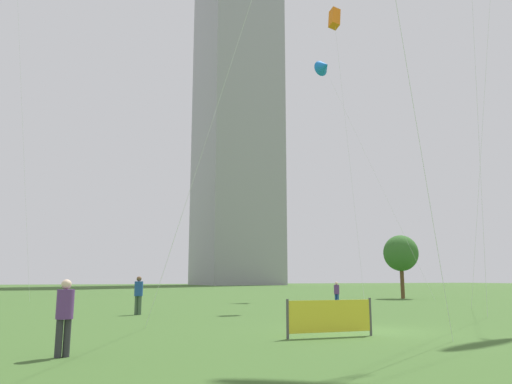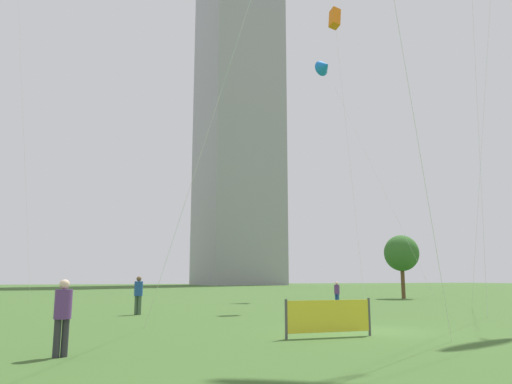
{
  "view_description": "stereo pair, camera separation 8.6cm",
  "coord_description": "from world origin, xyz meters",
  "px_view_note": "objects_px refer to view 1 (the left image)",
  "views": [
    {
      "loc": [
        -9.86,
        -14.66,
        1.78
      ],
      "look_at": [
        0.31,
        11.59,
        6.77
      ],
      "focal_mm": 34.17,
      "sensor_mm": 36.0,
      "label": 1
    },
    {
      "loc": [
        -9.78,
        -14.69,
        1.78
      ],
      "look_at": [
        0.31,
        11.59,
        6.77
      ],
      "focal_mm": 34.17,
      "sensor_mm": 36.0,
      "label": 2
    }
  ],
  "objects_px": {
    "park_tree_0": "(401,253)",
    "event_banner": "(330,316)",
    "person_standing_0": "(337,292)",
    "kite_flying_4": "(324,67)",
    "kite_flying_6": "(334,19)",
    "person_standing_2": "(65,312)",
    "distant_highrise_0": "(237,92)",
    "person_standing_1": "(139,292)"
  },
  "relations": [
    {
      "from": "distant_highrise_0",
      "to": "kite_flying_6",
      "type": "bearing_deg",
      "value": -108.78
    },
    {
      "from": "person_standing_0",
      "to": "distant_highrise_0",
      "type": "relative_size",
      "value": 0.01
    },
    {
      "from": "park_tree_0",
      "to": "event_banner",
      "type": "relative_size",
      "value": 1.92
    },
    {
      "from": "kite_flying_6",
      "to": "event_banner",
      "type": "bearing_deg",
      "value": -122.32
    },
    {
      "from": "park_tree_0",
      "to": "person_standing_0",
      "type": "bearing_deg",
      "value": -144.9
    },
    {
      "from": "kite_flying_4",
      "to": "distant_highrise_0",
      "type": "relative_size",
      "value": 0.22
    },
    {
      "from": "person_standing_0",
      "to": "distant_highrise_0",
      "type": "height_order",
      "value": "distant_highrise_0"
    },
    {
      "from": "kite_flying_4",
      "to": "person_standing_0",
      "type": "bearing_deg",
      "value": -117.88
    },
    {
      "from": "person_standing_1",
      "to": "person_standing_0",
      "type": "bearing_deg",
      "value": -129.29
    },
    {
      "from": "person_standing_2",
      "to": "distant_highrise_0",
      "type": "xyz_separation_m",
      "value": [
        43.11,
        113.94,
        53.71
      ]
    },
    {
      "from": "person_standing_0",
      "to": "kite_flying_4",
      "type": "bearing_deg",
      "value": -56.41
    },
    {
      "from": "person_standing_2",
      "to": "distant_highrise_0",
      "type": "relative_size",
      "value": 0.02
    },
    {
      "from": "kite_flying_4",
      "to": "kite_flying_6",
      "type": "xyz_separation_m",
      "value": [
        -5.15,
        -10.82,
        -1.56
      ]
    },
    {
      "from": "person_standing_0",
      "to": "person_standing_1",
      "type": "relative_size",
      "value": 0.83
    },
    {
      "from": "person_standing_1",
      "to": "person_standing_2",
      "type": "height_order",
      "value": "person_standing_1"
    },
    {
      "from": "person_standing_0",
      "to": "kite_flying_4",
      "type": "distance_m",
      "value": 26.04
    },
    {
      "from": "park_tree_0",
      "to": "event_banner",
      "type": "distance_m",
      "value": 30.92
    },
    {
      "from": "kite_flying_4",
      "to": "park_tree_0",
      "type": "height_order",
      "value": "kite_flying_4"
    },
    {
      "from": "person_standing_2",
      "to": "kite_flying_4",
      "type": "relative_size",
      "value": 0.07
    },
    {
      "from": "kite_flying_4",
      "to": "distant_highrise_0",
      "type": "xyz_separation_m",
      "value": [
        19.97,
        85.65,
        31.8
      ]
    },
    {
      "from": "person_standing_2",
      "to": "event_banner",
      "type": "relative_size",
      "value": 0.6
    },
    {
      "from": "person_standing_1",
      "to": "park_tree_0",
      "type": "height_order",
      "value": "park_tree_0"
    },
    {
      "from": "park_tree_0",
      "to": "distant_highrise_0",
      "type": "relative_size",
      "value": 0.05
    },
    {
      "from": "kite_flying_6",
      "to": "event_banner",
      "type": "relative_size",
      "value": 7.64
    },
    {
      "from": "kite_flying_4",
      "to": "park_tree_0",
      "type": "distance_m",
      "value": 20.02
    },
    {
      "from": "kite_flying_4",
      "to": "event_banner",
      "type": "xyz_separation_m",
      "value": [
        -15.48,
        -27.14,
        -22.29
      ]
    },
    {
      "from": "event_banner",
      "to": "person_standing_0",
      "type": "bearing_deg",
      "value": 58.85
    },
    {
      "from": "event_banner",
      "to": "person_standing_1",
      "type": "bearing_deg",
      "value": 110.05
    },
    {
      "from": "person_standing_0",
      "to": "kite_flying_6",
      "type": "relative_size",
      "value": 0.07
    },
    {
      "from": "person_standing_0",
      "to": "kite_flying_4",
      "type": "height_order",
      "value": "kite_flying_4"
    },
    {
      "from": "person_standing_0",
      "to": "kite_flying_6",
      "type": "xyz_separation_m",
      "value": [
        1.35,
        1.47,
        20.46
      ]
    },
    {
      "from": "person_standing_1",
      "to": "kite_flying_6",
      "type": "height_order",
      "value": "kite_flying_6"
    },
    {
      "from": "park_tree_0",
      "to": "event_banner",
      "type": "height_order",
      "value": "park_tree_0"
    },
    {
      "from": "kite_flying_4",
      "to": "park_tree_0",
      "type": "relative_size",
      "value": 4.22
    },
    {
      "from": "park_tree_0",
      "to": "distant_highrise_0",
      "type": "bearing_deg",
      "value": 80.53
    },
    {
      "from": "person_standing_1",
      "to": "park_tree_0",
      "type": "distance_m",
      "value": 27.33
    },
    {
      "from": "person_standing_1",
      "to": "person_standing_2",
      "type": "distance_m",
      "value": 13.18
    },
    {
      "from": "kite_flying_6",
      "to": "park_tree_0",
      "type": "bearing_deg",
      "value": 33.08
    },
    {
      "from": "kite_flying_6",
      "to": "park_tree_0",
      "type": "distance_m",
      "value": 21.17
    },
    {
      "from": "person_standing_0",
      "to": "kite_flying_6",
      "type": "height_order",
      "value": "kite_flying_6"
    },
    {
      "from": "person_standing_0",
      "to": "person_standing_1",
      "type": "xyz_separation_m",
      "value": [
        -13.21,
        -3.27,
        0.18
      ]
    },
    {
      "from": "person_standing_2",
      "to": "kite_flying_6",
      "type": "distance_m",
      "value": 32.28
    }
  ]
}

